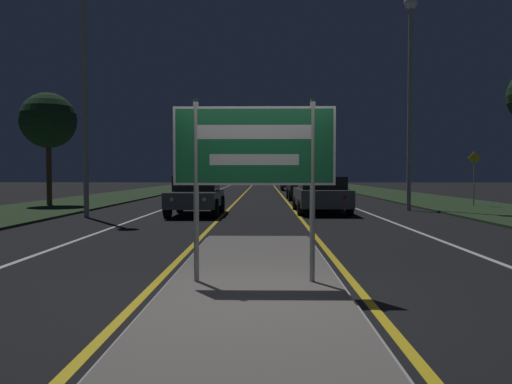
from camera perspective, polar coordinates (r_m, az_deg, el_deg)
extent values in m
plane|color=black|center=(6.19, -0.32, -12.35)|extent=(160.00, 160.00, 0.00)
cube|color=#999993|center=(6.82, -0.20, -10.77)|extent=(2.41, 9.86, 0.05)
cube|color=#66605B|center=(6.82, -0.20, -10.57)|extent=(2.29, 9.74, 0.10)
cube|color=#23381E|center=(27.76, -19.39, -1.10)|extent=(5.00, 100.00, 0.08)
cube|color=#23381E|center=(27.67, 20.70, -1.12)|extent=(5.00, 100.00, 0.08)
cube|color=gold|center=(31.07, -1.91, -0.71)|extent=(0.12, 70.00, 0.01)
cube|color=gold|center=(31.06, 3.24, -0.71)|extent=(0.12, 70.00, 0.01)
cube|color=silver|center=(31.33, -7.04, -0.70)|extent=(0.12, 70.00, 0.01)
cube|color=silver|center=(31.30, 8.38, -0.71)|extent=(0.12, 70.00, 0.01)
cube|color=silver|center=(31.89, -12.38, -0.69)|extent=(0.10, 70.00, 0.01)
cube|color=silver|center=(31.83, 13.74, -0.70)|extent=(0.10, 70.00, 0.01)
cylinder|color=#9E9E99|center=(6.71, -6.85, 0.15)|extent=(0.07, 0.07, 2.44)
cylinder|color=#9E9E99|center=(6.68, 6.47, 0.15)|extent=(0.07, 0.07, 2.44)
cube|color=#19703D|center=(6.66, -0.20, 5.29)|extent=(2.16, 0.04, 1.04)
cube|color=white|center=(6.64, -0.21, 5.30)|extent=(2.16, 0.00, 1.04)
cube|color=#19703D|center=(6.63, -0.21, 5.30)|extent=(2.09, 0.01, 0.98)
cube|color=white|center=(6.64, -0.21, 6.88)|extent=(1.51, 0.01, 0.19)
cube|color=white|center=(6.62, -0.21, 3.72)|extent=(1.19, 0.01, 0.15)
cylinder|color=#9E9E99|center=(18.66, -18.96, 10.65)|extent=(0.18, 0.18, 8.70)
cylinder|color=#9E9E99|center=(21.87, 17.16, 9.04)|extent=(0.18, 0.18, 8.42)
sphere|color=white|center=(22.82, 17.29, 20.02)|extent=(0.58, 0.58, 0.58)
cube|color=#4C514C|center=(19.86, 7.39, -0.55)|extent=(1.88, 4.75, 0.64)
cube|color=black|center=(19.55, 7.49, 1.06)|extent=(1.65, 2.47, 0.48)
sphere|color=red|center=(17.45, 6.36, -0.65)|extent=(0.14, 0.14, 0.14)
sphere|color=red|center=(17.60, 10.14, -0.65)|extent=(0.14, 0.14, 0.14)
cylinder|color=black|center=(21.26, 4.53, -1.23)|extent=(0.22, 0.60, 0.60)
cylinder|color=black|center=(21.45, 9.33, -1.22)|extent=(0.22, 0.60, 0.60)
cylinder|color=black|center=(18.33, 5.11, -1.77)|extent=(0.22, 0.60, 0.60)
cylinder|color=black|center=(18.55, 10.66, -1.75)|extent=(0.22, 0.60, 0.60)
cube|color=black|center=(29.35, 5.47, 0.42)|extent=(1.77, 4.19, 0.64)
cube|color=black|center=(29.09, 5.52, 1.49)|extent=(1.56, 2.18, 0.46)
sphere|color=red|center=(27.24, 4.67, 0.46)|extent=(0.14, 0.14, 0.14)
sphere|color=red|center=(27.33, 6.97, 0.46)|extent=(0.14, 0.14, 0.14)
cylinder|color=black|center=(30.60, 3.70, -0.10)|extent=(0.22, 0.70, 0.70)
cylinder|color=black|center=(30.73, 6.85, -0.11)|extent=(0.22, 0.70, 0.70)
cylinder|color=black|center=(28.01, 3.96, -0.31)|extent=(0.22, 0.70, 0.70)
cylinder|color=black|center=(28.15, 7.40, -0.31)|extent=(0.22, 0.70, 0.70)
cube|color=#4C514C|center=(37.15, 5.11, 0.78)|extent=(1.80, 4.46, 0.64)
cube|color=black|center=(36.87, 5.14, 1.61)|extent=(1.58, 2.32, 0.44)
sphere|color=red|center=(34.90, 4.47, 0.83)|extent=(0.14, 0.14, 0.14)
sphere|color=red|center=(34.99, 6.29, 0.82)|extent=(0.14, 0.14, 0.14)
cylinder|color=black|center=(38.49, 3.69, 0.36)|extent=(0.22, 0.71, 0.71)
cylinder|color=black|center=(38.61, 6.23, 0.36)|extent=(0.22, 0.71, 0.71)
cylinder|color=black|center=(35.72, 3.90, 0.22)|extent=(0.22, 0.71, 0.71)
cylinder|color=black|center=(35.85, 6.64, 0.22)|extent=(0.22, 0.71, 0.71)
cube|color=navy|center=(45.20, 4.04, 1.03)|extent=(1.71, 4.19, 0.67)
cube|color=black|center=(44.95, 4.06, 1.74)|extent=(1.51, 2.18, 0.45)
sphere|color=red|center=(43.10, 3.49, 1.09)|extent=(0.14, 0.14, 0.14)
sphere|color=red|center=(43.17, 4.90, 1.09)|extent=(0.14, 0.14, 0.14)
cylinder|color=black|center=(46.47, 2.95, 0.65)|extent=(0.22, 0.68, 0.68)
cylinder|color=black|center=(46.56, 4.96, 0.65)|extent=(0.22, 0.68, 0.68)
cylinder|color=black|center=(43.88, 3.07, 0.56)|extent=(0.22, 0.68, 0.68)
cylinder|color=black|center=(43.97, 5.20, 0.56)|extent=(0.22, 0.68, 0.68)
cube|color=#4C514C|center=(18.64, -6.84, -0.74)|extent=(1.73, 4.11, 0.56)
cube|color=black|center=(18.87, -6.75, 0.98)|extent=(1.52, 2.14, 0.55)
sphere|color=white|center=(16.72, -9.61, -0.84)|extent=(0.14, 0.14, 0.14)
sphere|color=white|center=(16.56, -5.95, -0.85)|extent=(0.14, 0.14, 0.14)
cylinder|color=black|center=(17.54, -10.08, -1.85)|extent=(0.22, 0.68, 0.68)
cylinder|color=black|center=(17.30, -4.70, -1.88)|extent=(0.22, 0.68, 0.68)
cylinder|color=black|center=(20.04, -8.69, -1.35)|extent=(0.22, 0.68, 0.68)
cylinder|color=black|center=(19.83, -3.98, -1.37)|extent=(0.22, 0.68, 0.68)
cylinder|color=#9E9E99|center=(24.74, 23.65, 1.13)|extent=(0.06, 0.06, 2.22)
cube|color=yellow|center=(24.75, 23.69, 3.57)|extent=(0.60, 0.02, 0.60)
cylinder|color=#4C3823|center=(25.07, -22.58, 2.44)|extent=(0.24, 0.24, 3.35)
sphere|color=#19381E|center=(25.19, -22.65, 7.56)|extent=(2.55, 2.55, 2.55)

